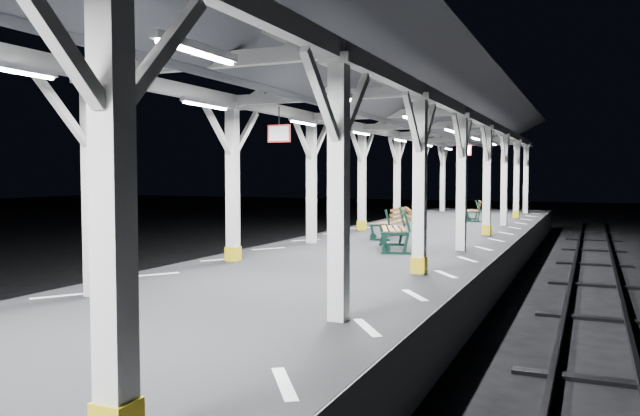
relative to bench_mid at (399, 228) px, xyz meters
The scene contains 10 objects.
ground 5.72m from the bench_mid, 96.02° to the right, with size 120.00×120.00×0.00m, color black.
platform 5.61m from the bench_mid, 96.02° to the right, with size 6.00×50.00×1.00m, color black.
hazard_stripes_left 6.28m from the bench_mid, 118.93° to the right, with size 1.00×48.00×0.01m, color silver.
hazard_stripes_right 5.82m from the bench_mid, 71.14° to the right, with size 1.00×48.00×0.01m, color silver.
track_left 7.96m from the bench_mid, 135.51° to the right, with size 2.20×60.00×0.16m.
track_right 7.19m from the bench_mid, 51.09° to the right, with size 2.20×60.00×0.16m.
canopy 6.30m from the bench_mid, 96.00° to the right, with size 5.40×49.00×4.65m.
bench_mid is the anchor object (origin of this frame).
bench_far 2.81m from the bench_mid, 110.29° to the left, with size 0.64×1.65×0.89m.
bench_extra 10.58m from the bench_mid, 89.71° to the left, with size 0.86×1.58×0.81m.
Camera 1 is at (4.90, -9.22, 2.84)m, focal length 35.00 mm.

